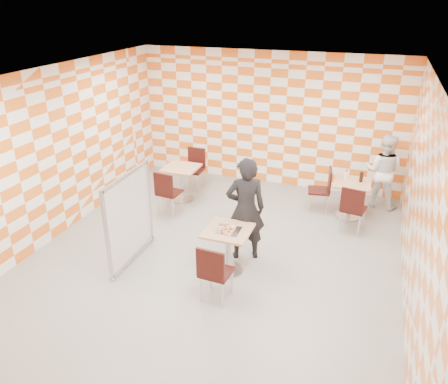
# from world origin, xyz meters

# --- Properties ---
(room_shell) EXTENTS (7.00, 7.00, 7.00)m
(room_shell) POSITION_xyz_m (0.00, 0.54, 1.50)
(room_shell) COLOR gray
(room_shell) RESTS_ON ground
(main_table) EXTENTS (0.70, 0.70, 0.75)m
(main_table) POSITION_xyz_m (0.34, -0.28, 0.51)
(main_table) COLOR tan
(main_table) RESTS_ON ground
(second_table) EXTENTS (0.70, 0.70, 0.75)m
(second_table) POSITION_xyz_m (2.00, 2.30, 0.51)
(second_table) COLOR tan
(second_table) RESTS_ON ground
(empty_table) EXTENTS (0.70, 0.70, 0.75)m
(empty_table) POSITION_xyz_m (-1.47, 1.91, 0.51)
(empty_table) COLOR tan
(empty_table) RESTS_ON ground
(chair_main_front) EXTENTS (0.45, 0.46, 0.92)m
(chair_main_front) POSITION_xyz_m (0.40, -1.09, 0.54)
(chair_main_front) COLOR black
(chair_main_front) RESTS_ON ground
(chair_second_front) EXTENTS (0.49, 0.49, 0.92)m
(chair_second_front) POSITION_xyz_m (2.08, 1.65, 0.54)
(chair_second_front) COLOR black
(chair_second_front) RESTS_ON ground
(chair_second_side) EXTENTS (0.49, 0.49, 0.92)m
(chair_second_side) POSITION_xyz_m (1.46, 2.37, 0.54)
(chair_second_side) COLOR black
(chair_second_side) RESTS_ON ground
(chair_empty_near) EXTENTS (0.46, 0.47, 0.92)m
(chair_empty_near) POSITION_xyz_m (-1.44, 1.16, 0.54)
(chair_empty_near) COLOR black
(chair_empty_near) RESTS_ON ground
(chair_empty_far) EXTENTS (0.42, 0.43, 0.92)m
(chair_empty_far) POSITION_xyz_m (-1.45, 2.61, 0.54)
(chair_empty_far) COLOR black
(chair_empty_far) RESTS_ON ground
(partition) EXTENTS (0.08, 1.38, 1.55)m
(partition) POSITION_xyz_m (-1.26, -0.51, 0.79)
(partition) COLOR white
(partition) RESTS_ON ground
(man_dark) EXTENTS (0.77, 0.65, 1.78)m
(man_dark) POSITION_xyz_m (0.46, 0.22, 0.89)
(man_dark) COLOR black
(man_dark) RESTS_ON ground
(man_white) EXTENTS (0.86, 0.74, 1.55)m
(man_white) POSITION_xyz_m (2.55, 3.03, 0.78)
(man_white) COLOR white
(man_white) RESTS_ON ground
(pizza_on_foil) EXTENTS (0.40, 0.40, 0.04)m
(pizza_on_foil) POSITION_xyz_m (0.34, -0.29, 0.77)
(pizza_on_foil) COLOR silver
(pizza_on_foil) RESTS_ON main_table
(sport_bottle) EXTENTS (0.06, 0.06, 0.20)m
(sport_bottle) POSITION_xyz_m (1.86, 2.42, 0.84)
(sport_bottle) COLOR white
(sport_bottle) RESTS_ON second_table
(soda_bottle) EXTENTS (0.07, 0.07, 0.23)m
(soda_bottle) POSITION_xyz_m (2.15, 2.37, 0.85)
(soda_bottle) COLOR black
(soda_bottle) RESTS_ON second_table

